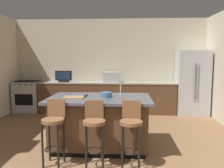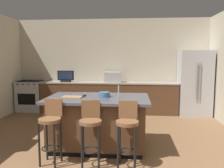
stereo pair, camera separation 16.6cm
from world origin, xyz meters
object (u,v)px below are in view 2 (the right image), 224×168
object	(u,v)px
bar_stool_left	(51,125)
cutting_board	(72,97)
bar_stool_right	(127,128)
tv_remote	(84,96)
microwave	(113,77)
fruit_bowl	(104,95)
bar_stool_center	(91,127)
range_oven	(31,96)
tv_monitor	(66,77)
kitchen_island	(98,122)
refrigerator	(194,83)

from	to	relation	value
bar_stool_left	cutting_board	xyz separation A→B (m)	(0.18, 0.62, 0.34)
bar_stool_right	tv_remote	world-z (taller)	bar_stool_right
microwave	fruit_bowl	bearing A→B (deg)	-88.29
bar_stool_center	fruit_bowl	distance (m)	0.84
bar_stool_right	cutting_board	distance (m)	1.23
bar_stool_center	cutting_board	size ratio (longest dim) A/B	2.79
fruit_bowl	tv_remote	world-z (taller)	fruit_bowl
range_oven	cutting_board	world-z (taller)	cutting_board
range_oven	tv_remote	xyz separation A→B (m)	(2.24, -2.63, 0.48)
tv_monitor	bar_stool_right	distance (m)	3.91
tv_remote	cutting_board	xyz separation A→B (m)	(-0.18, -0.16, -0.00)
microwave	tv_monitor	size ratio (longest dim) A/B	0.98
tv_remote	fruit_bowl	bearing A→B (deg)	-1.07
microwave	tv_remote	xyz separation A→B (m)	(-0.31, -2.63, -0.12)
kitchen_island	cutting_board	distance (m)	0.65
range_oven	fruit_bowl	bearing A→B (deg)	-45.55
tv_monitor	range_oven	bearing A→B (deg)	177.44
bar_stool_left	bar_stool_center	bearing A→B (deg)	4.66
bar_stool_left	bar_stool_right	bearing A→B (deg)	5.41
kitchen_island	tv_monitor	xyz separation A→B (m)	(-1.39, 2.67, 0.59)
tv_monitor	fruit_bowl	world-z (taller)	tv_monitor
range_oven	tv_monitor	distance (m)	1.28
cutting_board	refrigerator	bearing A→B (deg)	44.22
kitchen_island	bar_stool_left	size ratio (longest dim) A/B	1.82
refrigerator	range_oven	xyz separation A→B (m)	(-4.89, 0.04, -0.45)
tv_remote	cutting_board	distance (m)	0.24
fruit_bowl	bar_stool_left	bearing A→B (deg)	-135.91
kitchen_island	bar_stool_left	bearing A→B (deg)	-132.59
cutting_board	microwave	bearing A→B (deg)	80.09
refrigerator	bar_stool_right	size ratio (longest dim) A/B	1.83
bar_stool_right	range_oven	bearing A→B (deg)	134.62
bar_stool_center	fruit_bowl	size ratio (longest dim) A/B	4.98
range_oven	bar_stool_center	world-z (taller)	bar_stool_center
bar_stool_left	bar_stool_right	world-z (taller)	bar_stool_left
bar_stool_center	bar_stool_right	size ratio (longest dim) A/B	1.00
cutting_board	tv_monitor	bearing A→B (deg)	108.83
refrigerator	bar_stool_center	xyz separation A→B (m)	(-2.37, -3.37, -0.32)
kitchen_island	refrigerator	distance (m)	3.60
tv_monitor	bar_stool_center	bearing A→B (deg)	-67.67
microwave	bar_stool_center	world-z (taller)	microwave
kitchen_island	microwave	xyz separation A→B (m)	(0.03, 2.72, 0.59)
cutting_board	bar_stool_left	bearing A→B (deg)	-106.11
kitchen_island	bar_stool_left	world-z (taller)	bar_stool_left
cutting_board	kitchen_island	bearing A→B (deg)	8.79
bar_stool_center	cutting_board	bearing A→B (deg)	117.67
refrigerator	cutting_board	size ratio (longest dim) A/B	5.12
microwave	tv_remote	size ratio (longest dim) A/B	2.82
tv_remote	kitchen_island	bearing A→B (deg)	-11.05
refrigerator	microwave	xyz separation A→B (m)	(-2.33, 0.05, 0.15)
refrigerator	tv_monitor	xyz separation A→B (m)	(-3.75, -0.01, 0.15)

